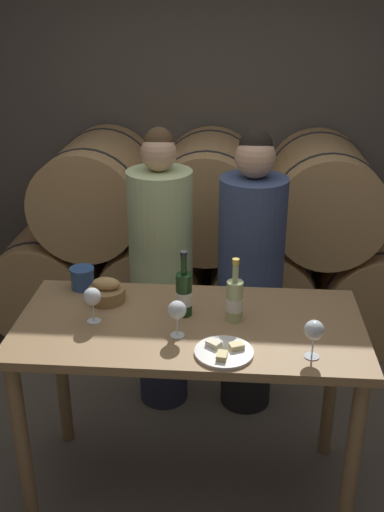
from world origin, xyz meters
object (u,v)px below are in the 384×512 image
at_px(tasting_table, 190,350).
at_px(wine_glass_left, 177,311).
at_px(cheese_plate, 224,352).
at_px(wine_glass_far_left, 92,297).
at_px(person_right, 250,276).
at_px(bread_basket, 106,292).
at_px(person_left, 161,273).
at_px(blue_crock, 82,277).
at_px(wine_bottle_white, 235,300).
at_px(wine_bottle_red, 184,294).
at_px(wine_glass_center, 314,331).

height_order(tasting_table, wine_glass_left, wine_glass_left).
xyz_separation_m(cheese_plate, wine_glass_far_left, (-0.57, 0.21, 0.11)).
bearing_deg(person_right, bread_basket, -141.24).
height_order(person_left, blue_crock, person_left).
xyz_separation_m(person_right, wine_glass_left, (-0.32, -0.82, 0.23)).
xyz_separation_m(tasting_table, cheese_plate, (0.15, -0.23, 0.15)).
relative_size(wine_bottle_white, bread_basket, 1.69).
relative_size(bread_basket, wine_glass_left, 1.07).
xyz_separation_m(bread_basket, wine_glass_left, (0.35, -0.28, 0.07)).
distance_m(wine_glass_far_left, wine_glass_left, 0.38).
xyz_separation_m(bread_basket, wine_glass_far_left, (-0.02, -0.19, 0.07)).
distance_m(blue_crock, bread_basket, 0.18).
height_order(wine_bottle_red, wine_glass_far_left, wine_bottle_red).
relative_size(person_left, wine_glass_far_left, 10.08).
bearing_deg(bread_basket, person_right, 38.76).
relative_size(cheese_plate, wine_glass_far_left, 1.46).
xyz_separation_m(person_left, person_right, (0.48, 0.00, 0.00)).
distance_m(wine_bottle_white, wine_glass_far_left, 0.61).
bearing_deg(cheese_plate, wine_bottle_white, 82.37).
bearing_deg(blue_crock, wine_glass_left, -38.92).
distance_m(person_right, wine_glass_far_left, 1.03).
bearing_deg(tasting_table, bread_basket, 156.62).
height_order(cheese_plate, wine_glass_left, wine_glass_left).
relative_size(wine_bottle_white, wine_glass_far_left, 1.80).
bearing_deg(bread_basket, tasting_table, -23.38).
bearing_deg(wine_bottle_white, person_left, 121.02).
bearing_deg(blue_crock, bread_basket, -39.83).
xyz_separation_m(wine_glass_far_left, wine_glass_left, (0.37, -0.09, 0.00)).
distance_m(person_right, bread_basket, 0.87).
bearing_deg(wine_bottle_red, wine_glass_left, -93.89).
distance_m(tasting_table, wine_glass_center, 0.60).
bearing_deg(tasting_table, wine_glass_far_left, -176.87).
bearing_deg(tasting_table, wine_bottle_white, 11.93).
bearing_deg(blue_crock, person_right, 27.45).
distance_m(wine_bottle_red, blue_crock, 0.55).
relative_size(blue_crock, wine_glass_left, 0.73).
xyz_separation_m(tasting_table, wine_glass_left, (-0.04, -0.11, 0.25)).
relative_size(wine_glass_far_left, wine_glass_left, 1.00).
bearing_deg(wine_bottle_red, wine_bottle_white, -7.74).
bearing_deg(wine_bottle_red, cheese_plate, -58.70).
height_order(tasting_table, wine_bottle_white, wine_bottle_white).
height_order(person_left, wine_bottle_red, person_left).
bearing_deg(tasting_table, person_right, 68.84).
xyz_separation_m(wine_bottle_white, cheese_plate, (-0.04, -0.27, -0.09)).
xyz_separation_m(person_left, cheese_plate, (0.36, -0.94, 0.12)).
height_order(person_right, cheese_plate, person_right).
relative_size(tasting_table, person_right, 0.93).
bearing_deg(cheese_plate, wine_glass_far_left, 159.70).
xyz_separation_m(person_right, wine_bottle_red, (-0.30, -0.64, 0.21)).
height_order(person_right, wine_bottle_white, person_right).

